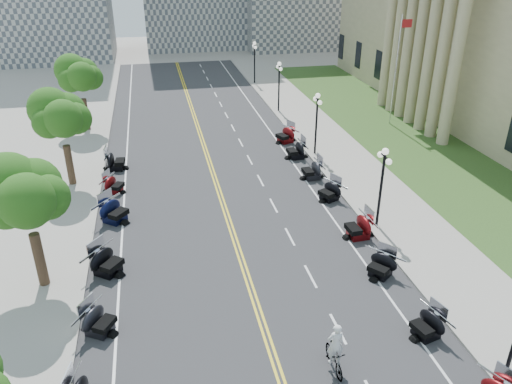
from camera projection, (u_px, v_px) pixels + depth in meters
ground at (250, 284)px, 24.99m from camera, size 160.00×160.00×0.00m
road at (221, 197)px, 33.77m from camera, size 16.00×90.00×0.01m
centerline_yellow_a at (219, 197)px, 33.75m from camera, size 0.12×90.00×0.00m
centerline_yellow_b at (222, 196)px, 33.79m from camera, size 0.12×90.00×0.00m
edge_line_north at (311, 188)px, 34.96m from camera, size 0.12×90.00×0.00m
edge_line_south at (124, 206)px, 32.58m from camera, size 0.12×90.00×0.00m
lane_dash_5 at (338, 329)px, 22.07m from camera, size 0.12×2.00×0.00m
lane_dash_6 at (311, 276)px, 25.58m from camera, size 0.12×2.00×0.00m
lane_dash_7 at (290, 237)px, 29.09m from camera, size 0.12×2.00×0.00m
lane_dash_8 at (274, 205)px, 32.61m from camera, size 0.12×2.00×0.00m
lane_dash_9 at (260, 180)px, 36.12m from camera, size 0.12×2.00×0.00m
lane_dash_10 at (250, 160)px, 39.63m from camera, size 0.12×2.00×0.00m
lane_dash_11 at (241, 142)px, 43.14m from camera, size 0.12×2.00×0.00m
lane_dash_12 at (233, 128)px, 46.66m from camera, size 0.12×2.00×0.00m
lane_dash_13 at (226, 115)px, 50.17m from camera, size 0.12×2.00×0.00m
lane_dash_14 at (221, 104)px, 53.68m from camera, size 0.12×2.00×0.00m
lane_dash_15 at (216, 95)px, 57.20m from camera, size 0.12×2.00×0.00m
lane_dash_16 at (211, 86)px, 60.71m from camera, size 0.12×2.00×0.00m
lane_dash_17 at (207, 79)px, 64.22m from camera, size 0.12×2.00×0.00m
lane_dash_18 at (204, 72)px, 67.74m from camera, size 0.12×2.00×0.00m
lane_dash_19 at (201, 66)px, 71.25m from camera, size 0.12×2.00×0.00m
sidewalk_north at (366, 182)px, 35.69m from camera, size 5.00×90.00×0.15m
sidewalk_south at (58, 211)px, 31.79m from camera, size 5.00×90.00×0.15m
lawn at (404, 138)px, 44.02m from camera, size 9.00×60.00×0.10m
street_lamp_2 at (381, 188)px, 28.95m from camera, size 0.50×1.20×4.90m
street_lamp_3 at (316, 124)px, 39.49m from camera, size 0.50×1.20×4.90m
street_lamp_4 at (279, 87)px, 50.03m from camera, size 0.50×1.20×4.90m
street_lamp_5 at (255, 63)px, 60.57m from camera, size 0.50×1.20×4.90m
flagpole at (396, 72)px, 45.45m from camera, size 1.10×0.20×10.00m
tree_2 at (26, 201)px, 22.80m from camera, size 4.80×4.80×9.20m
tree_3 at (62, 121)px, 33.34m from camera, size 4.80×4.80×9.20m
tree_4 at (80, 79)px, 43.88m from camera, size 4.80×4.80×9.20m
motorcycle_n_4 at (427, 324)px, 21.41m from camera, size 2.23×2.23×1.28m
motorcycle_n_5 at (381, 265)px, 25.40m from camera, size 2.61×2.61×1.30m
motorcycle_n_6 at (359, 226)px, 28.77m from camera, size 2.22×2.22×1.46m
motorcycle_n_7 at (330, 191)px, 33.10m from camera, size 2.53×2.53×1.33m
motorcycle_n_8 at (312, 169)px, 36.16m from camera, size 2.12×2.12×1.42m
motorcycle_n_9 at (296, 149)px, 39.68m from camera, size 2.21×2.21×1.47m
motorcycle_n_10 at (285, 134)px, 42.91m from camera, size 2.70×2.70×1.46m
motorcycle_s_5 at (99, 320)px, 21.61m from camera, size 2.60×2.60×1.33m
motorcycle_s_6 at (107, 261)px, 25.55m from camera, size 2.99×2.99×1.49m
motorcycle_s_7 at (114, 210)px, 30.43m from camera, size 3.08×3.08×1.53m
motorcycle_s_8 at (114, 184)px, 34.12m from camera, size 2.40×2.40×1.26m
motorcycle_s_9 at (115, 160)px, 37.62m from camera, size 2.32×2.32×1.49m
bicycle at (334, 358)px, 19.74m from camera, size 0.54×1.87×1.12m
cyclist_rider at (337, 329)px, 19.07m from camera, size 0.69×0.45×1.90m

